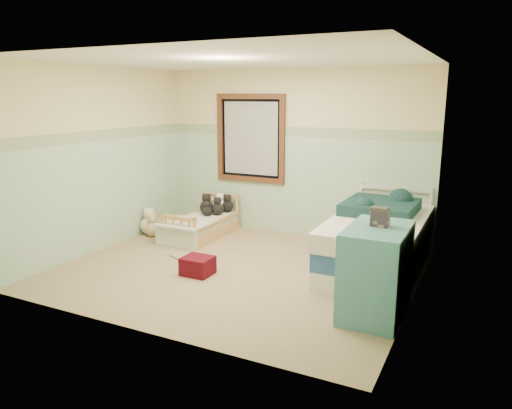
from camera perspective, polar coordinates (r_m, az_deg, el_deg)
The scene contains 32 objects.
floor at distance 6.06m, azimuth -2.33°, elevation -7.73°, with size 4.20×3.60×0.02m, color #846B4D.
ceiling at distance 5.69m, azimuth -2.57°, elevation 16.78°, with size 4.20×3.60×0.02m, color white.
wall_back at distance 7.36m, azimuth 4.36°, elevation 6.01°, with size 4.20×0.04×2.50m, color beige.
wall_front at distance 4.28m, azimuth -14.13°, elevation 0.79°, with size 4.20×0.04×2.50m, color beige.
wall_left at distance 6.99m, azimuth -17.77°, elevation 5.09°, with size 0.04×3.60×2.50m, color beige.
wall_right at distance 5.09m, azimuth 18.79°, elevation 2.35°, with size 0.04×3.60×2.50m, color beige.
wainscot_mint at distance 7.42m, azimuth 4.25°, elevation 2.16°, with size 4.20×0.01×1.50m, color #A3CFAE.
border_strip at distance 7.31m, azimuth 4.36°, elevation 8.53°, with size 4.20×0.01×0.15m, color #3D6A3E.
window_frame at distance 7.59m, azimuth -0.68°, elevation 7.77°, with size 1.16×0.06×1.36m, color #3F2715.
window_blinds at distance 7.60m, azimuth -0.64°, elevation 7.77°, with size 0.92×0.01×1.12m, color #B7B7AF.
toddler_bed_frame at distance 7.47m, azimuth -6.47°, elevation -3.08°, with size 0.64×1.28×0.16m, color #A98248.
toddler_mattress at distance 7.43m, azimuth -6.49°, elevation -2.02°, with size 0.59×1.23×0.12m, color silver.
patchwork_quilt at distance 7.09m, azimuth -8.25°, elevation -2.16°, with size 0.70×0.64×0.03m, color #8AA5CF.
plush_bed_brown at distance 7.88m, azimuth -5.47°, elevation -0.01°, with size 0.18×0.18×0.18m, color brown.
plush_bed_white at distance 7.78m, azimuth -4.22°, elevation -0.09°, with size 0.20×0.20×0.20m, color white.
plush_bed_tan at distance 7.67m, azimuth -6.02°, elevation -0.29°, with size 0.21×0.21×0.21m, color tan.
plush_bed_dark at distance 7.56m, azimuth -4.55°, elevation -0.52°, with size 0.19×0.19×0.19m, color black.
plush_floor_cream at distance 7.67m, azimuth -12.40°, elevation -2.41°, with size 0.28×0.28×0.28m, color beige.
plush_floor_tan at distance 7.55m, azimuth -12.02°, elevation -2.82°, with size 0.24×0.24×0.24m, color tan.
twin_bed_frame at distance 6.19m, azimuth 13.97°, elevation -6.48°, with size 1.01×2.03×0.22m, color white.
twin_boxspring at distance 6.12m, azimuth 14.08°, elevation -4.53°, with size 1.01×2.03×0.22m, color navy.
twin_mattress at distance 6.06m, azimuth 14.19°, elevation -2.54°, with size 1.05×2.07×0.22m, color #F5E7CD.
teal_blanket at distance 6.32m, azimuth 14.42°, elevation -0.27°, with size 0.86×0.91×0.14m, color black.
dresser at distance 4.87m, azimuth 13.93°, elevation -7.65°, with size 0.55×0.89×0.89m, color teal.
book_stack at distance 4.76m, azimuth 14.39°, elevation -1.53°, with size 0.16×0.13×0.16m, color #452C24.
red_pillow at distance 5.90m, azimuth -6.87°, elevation -7.16°, with size 0.35×0.31×0.22m, color maroon.
floor_book at distance 6.58m, azimuth -8.86°, elevation -5.98°, with size 0.26×0.20×0.02m, color #FCA51B.
extra_plush_0 at distance 7.80m, azimuth -4.96°, elevation -0.22°, with size 0.16×0.16×0.16m, color tan.
extra_plush_1 at distance 7.71m, azimuth -6.07°, elevation -0.28°, with size 0.19×0.19×0.19m, color tan.
extra_plush_2 at distance 7.64m, azimuth -5.85°, elevation -0.29°, with size 0.22×0.22×0.22m, color black.
extra_plush_3 at distance 7.73m, azimuth -3.38°, elevation -0.18°, with size 0.19×0.19×0.19m, color black.
extra_plush_4 at distance 7.52m, azimuth -5.80°, elevation -0.73°, with size 0.16×0.16×0.16m, color black.
Camera 1 is at (2.74, -4.97, 2.11)m, focal length 34.00 mm.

